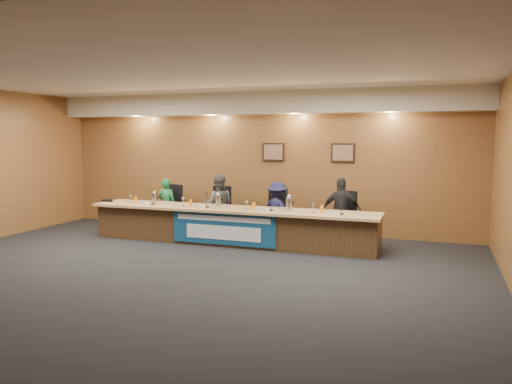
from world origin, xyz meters
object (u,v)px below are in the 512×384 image
office_chair_c (279,216)px  panelist_b (219,205)px  speakerphone (109,200)px  banner (223,229)px  carafe_mid (218,201)px  office_chair_d (342,220)px  office_chair_b (220,213)px  carafe_left (154,199)px  office_chair_a (169,210)px  panelist_c (277,211)px  dais_body (231,227)px  panelist_d (341,211)px  panelist_a (167,205)px  carafe_right (289,204)px

office_chair_c → panelist_b: bearing=161.4°
panelist_b → speakerphone: size_ratio=4.26×
banner → carafe_mid: (-0.31, 0.46, 0.49)m
carafe_mid → office_chair_d: bearing=18.1°
office_chair_b → carafe_left: size_ratio=2.09×
office_chair_a → speakerphone: speakerphone is taller
panelist_c → dais_body: bearing=67.4°
panelist_c → panelist_d: bearing=-157.1°
banner → carafe_left: carafe_left is taller
panelist_b → office_chair_d: (2.76, 0.10, -0.20)m
panelist_a → panelist_d: (4.08, 0.00, 0.06)m
office_chair_d → panelist_a: bearing=-160.6°
panelist_d → panelist_a: bearing=-14.1°
dais_body → carafe_right: bearing=-2.1°
office_chair_b → office_chair_c: (1.38, 0.00, 0.00)m
banner → speakerphone: size_ratio=6.88×
office_chair_d → carafe_left: carafe_left is taller
office_chair_b → office_chair_d: 2.76m
panelist_d → carafe_right: bearing=27.8°
carafe_mid → carafe_right: (1.56, -0.09, 0.01)m
carafe_left → office_chair_c: bearing=19.5°
carafe_right → carafe_mid: bearing=176.5°
office_chair_d → panelist_d: bearing=-72.0°
panelist_d → carafe_mid: size_ratio=5.72×
office_chair_b → carafe_left: (-1.16, -0.90, 0.38)m
panelist_b → office_chair_b: 0.22m
dais_body → office_chair_d: size_ratio=12.50×
panelist_c → office_chair_d: bearing=-153.0°
office_chair_c → office_chair_d: size_ratio=1.00×
panelist_d → panelist_b: bearing=-14.1°
panelist_a → carafe_right: bearing=166.6°
panelist_d → office_chair_b: panelist_d is taller
dais_body → banner: bearing=-90.0°
banner → office_chair_c: bearing=58.9°
banner → office_chair_c: size_ratio=4.58×
office_chair_a → carafe_mid: carafe_mid is taller
office_chair_b → carafe_mid: 0.95m
office_chair_c → carafe_left: (-2.55, -0.90, 0.38)m
banner → panelist_c: 1.41m
office_chair_b → carafe_right: (1.88, -0.90, 0.40)m
office_chair_a → office_chair_c: (2.71, 0.00, 0.00)m
dais_body → office_chair_d: 2.31m
panelist_d → banner: bearing=14.4°
panelist_a → carafe_left: panelist_a is taller
office_chair_c → carafe_mid: size_ratio=2.01×
office_chair_a → carafe_left: size_ratio=2.09×
banner → panelist_a: bearing=149.1°
office_chair_a → speakerphone: 1.39m
office_chair_d → carafe_left: size_ratio=2.09×
panelist_d → speakerphone: 5.17m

